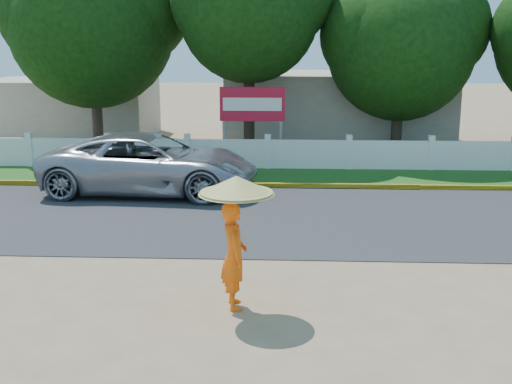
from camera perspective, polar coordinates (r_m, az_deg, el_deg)
ground at (r=13.18m, az=-0.41°, el=-7.53°), size 120.00×120.00×0.00m
road at (r=17.45m, az=0.39°, el=-2.22°), size 60.00×7.00×0.02m
grass_verge at (r=22.55m, az=0.93°, el=1.39°), size 60.00×3.50×0.03m
curb at (r=20.87m, az=0.78°, el=0.59°), size 40.00×0.18×0.16m
fence at (r=23.87m, az=1.04°, el=3.37°), size 40.00×0.10×1.10m
building_near at (r=30.54m, az=7.11°, el=7.46°), size 10.00×6.00×3.20m
building_far at (r=33.23m, az=-16.18°, el=7.17°), size 8.00×5.00×2.80m
vehicle at (r=20.31m, az=-9.37°, el=2.50°), size 6.86×3.47×1.86m
monk_with_parasol at (r=11.26m, az=-1.87°, el=-2.76°), size 1.33×1.33×2.42m
billboard at (r=24.76m, az=-0.33°, el=7.45°), size 2.50×0.13×2.95m
tree_row at (r=26.88m, az=11.08°, el=14.47°), size 28.46×7.98×9.54m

